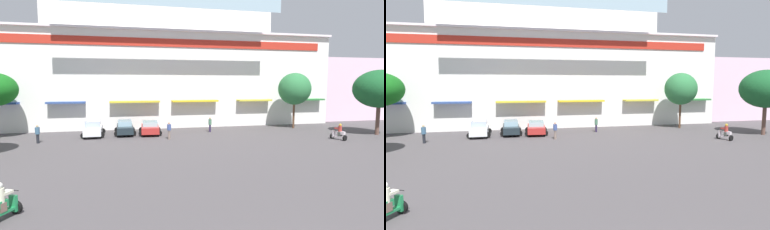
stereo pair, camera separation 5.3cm
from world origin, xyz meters
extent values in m
plane|color=#4A4547|center=(0.00, 13.00, 0.00)|extent=(128.00, 128.00, 0.00)
cube|color=white|center=(0.00, 35.48, 5.68)|extent=(43.32, 10.96, 11.36)
cube|color=white|center=(0.00, 36.03, 15.56)|extent=(27.57, 9.86, 8.39)
cube|color=red|center=(0.00, 29.94, 10.05)|extent=(39.85, 0.12, 0.92)
cube|color=white|center=(0.00, 29.90, 11.48)|extent=(43.32, 0.70, 0.24)
cube|color=#2E4887|center=(-11.02, 29.45, 3.26)|extent=(3.98, 1.10, 0.20)
cube|color=gold|center=(-3.64, 29.45, 3.26)|extent=(5.62, 1.10, 0.20)
cube|color=yellow|center=(3.40, 29.45, 3.26)|extent=(5.52, 1.10, 0.20)
cube|color=gold|center=(11.00, 29.45, 3.26)|extent=(4.34, 1.10, 0.20)
cube|color=#30793A|center=(18.25, 29.45, 3.26)|extent=(4.77, 1.10, 0.20)
cube|color=silver|center=(27.82, 36.23, 4.48)|extent=(10.49, 9.78, 8.96)
cylinder|color=brown|center=(20.85, 20.64, 1.51)|extent=(0.37, 0.37, 3.02)
ellipsoid|color=#195429|center=(20.85, 20.64, 4.78)|extent=(5.04, 5.05, 3.92)
cylinder|color=brown|center=(14.91, 26.83, 1.69)|extent=(0.25, 0.25, 3.39)
ellipsoid|color=#2C703D|center=(14.91, 26.83, 4.70)|extent=(3.76, 3.79, 3.75)
cube|color=white|center=(-7.95, 26.19, 0.64)|extent=(1.75, 4.23, 0.74)
cube|color=#9DABCF|center=(-7.95, 26.19, 1.28)|extent=(1.47, 2.13, 0.54)
cylinder|color=black|center=(-8.81, 27.48, 0.30)|extent=(0.60, 0.18, 0.60)
cylinder|color=black|center=(-7.15, 27.51, 0.30)|extent=(0.60, 0.18, 0.60)
cylinder|color=black|center=(-8.75, 24.87, 0.30)|extent=(0.60, 0.18, 0.60)
cylinder|color=black|center=(-7.09, 24.91, 0.30)|extent=(0.60, 0.18, 0.60)
cube|color=#1D282E|center=(-4.83, 26.65, 0.62)|extent=(1.68, 4.42, 0.69)
cube|color=#94B7C8|center=(-4.83, 26.65, 1.22)|extent=(1.41, 2.22, 0.51)
cylinder|color=black|center=(-5.66, 28.00, 0.30)|extent=(0.60, 0.18, 0.60)
cylinder|color=black|center=(-4.06, 28.03, 0.30)|extent=(0.60, 0.18, 0.60)
cylinder|color=black|center=(-5.61, 25.28, 0.30)|extent=(0.60, 0.18, 0.60)
cylinder|color=black|center=(-4.01, 25.31, 0.30)|extent=(0.60, 0.18, 0.60)
cube|color=#B02926|center=(-2.25, 26.14, 0.59)|extent=(2.01, 4.14, 0.64)
cube|color=#96C2C8|center=(-2.25, 26.14, 1.15)|extent=(1.64, 2.11, 0.48)
cylinder|color=black|center=(-3.05, 27.45, 0.30)|extent=(0.61, 0.20, 0.60)
cylinder|color=black|center=(-1.29, 27.34, 0.30)|extent=(0.61, 0.20, 0.60)
cylinder|color=black|center=(-3.20, 24.95, 0.30)|extent=(0.61, 0.20, 0.60)
cylinder|color=black|center=(-1.44, 24.84, 0.30)|extent=(0.61, 0.20, 0.60)
cylinder|color=black|center=(14.76, 19.67, 0.26)|extent=(0.54, 0.30, 0.52)
cylinder|color=black|center=(15.18, 18.44, 0.26)|extent=(0.54, 0.30, 0.52)
cube|color=silver|center=(14.97, 19.05, 0.32)|extent=(0.63, 1.18, 0.10)
cube|color=silver|center=(15.04, 18.83, 0.69)|extent=(0.52, 0.79, 0.28)
cube|color=silver|center=(14.80, 19.55, 0.49)|extent=(0.35, 0.24, 0.68)
cylinder|color=black|center=(14.79, 19.57, 1.03)|extent=(0.50, 0.20, 0.04)
cube|color=#4A5048|center=(15.01, 18.93, 0.57)|extent=(0.39, 0.37, 0.36)
cylinder|color=#A4342F|center=(15.01, 18.93, 1.04)|extent=(0.41, 0.41, 0.57)
sphere|color=gold|center=(15.01, 18.93, 1.43)|extent=(0.25, 0.25, 0.25)
cube|color=#A4342F|center=(14.92, 19.20, 1.06)|extent=(0.46, 0.53, 0.10)
cylinder|color=black|center=(-9.27, 7.67, 0.26)|extent=(0.53, 0.37, 0.52)
cube|color=#20874B|center=(-9.55, 7.14, 0.32)|extent=(0.73, 1.06, 0.10)
cube|color=#20874B|center=(-9.32, 7.57, 0.48)|extent=(0.35, 0.27, 0.67)
cylinder|color=black|center=(-9.31, 7.59, 1.02)|extent=(0.48, 0.27, 0.04)
cube|color=#775F53|center=(-9.60, 7.04, 0.56)|extent=(0.41, 0.40, 0.36)
cylinder|color=beige|center=(-9.60, 7.04, 1.02)|extent=(0.43, 0.43, 0.57)
cube|color=beige|center=(-9.48, 7.27, 1.05)|extent=(0.51, 0.55, 0.10)
cylinder|color=#7C6A5F|center=(-0.72, 22.79, 0.45)|extent=(0.28, 0.28, 0.89)
cylinder|color=#3D4F8E|center=(-0.72, 22.79, 1.16)|extent=(0.46, 0.46, 0.55)
sphere|color=tan|center=(-0.72, 22.79, 1.54)|extent=(0.21, 0.21, 0.21)
cylinder|color=black|center=(-12.46, 23.48, 0.41)|extent=(0.30, 0.30, 0.83)
cylinder|color=#3C607E|center=(-12.46, 23.48, 1.13)|extent=(0.49, 0.49, 0.61)
sphere|color=tan|center=(-12.46, 23.48, 1.54)|extent=(0.20, 0.20, 0.20)
cylinder|color=#291F3F|center=(4.33, 26.17, 0.41)|extent=(0.29, 0.29, 0.83)
cylinder|color=#447155|center=(4.33, 26.17, 1.12)|extent=(0.47, 0.47, 0.59)
sphere|color=tan|center=(4.33, 26.17, 1.53)|extent=(0.21, 0.21, 0.21)
camera|label=1|loc=(-4.87, -5.53, 5.29)|focal=28.28mm
camera|label=2|loc=(-4.82, -5.54, 5.29)|focal=28.28mm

